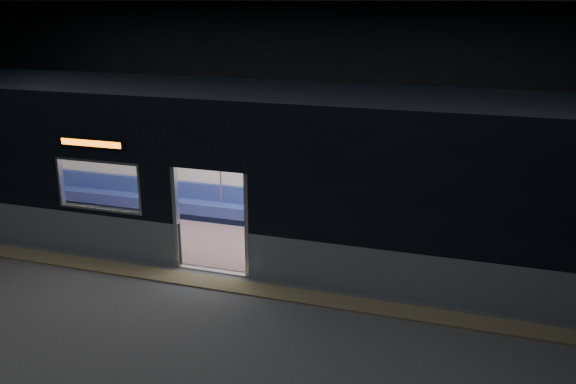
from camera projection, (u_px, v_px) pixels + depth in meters
The scene contains 7 objects.
station_floor at pixel (188, 295), 10.89m from camera, with size 24.00×14.00×0.01m, color #47494C.
station_envelope at pixel (177, 90), 9.77m from camera, with size 24.00×14.00×5.00m.
tactile_strip at pixel (202, 281), 11.38m from camera, with size 22.80×0.50×0.03m, color #8C7F59.
metro_car at pixel (240, 161), 12.63m from camera, with size 18.00×3.04×3.35m.
passenger at pixel (461, 217), 12.55m from camera, with size 0.37×0.64×1.29m.
handbag at pixel (460, 225), 12.39m from camera, with size 0.26×0.22×0.13m, color black.
transit_map at pixel (351, 170), 13.32m from camera, with size 1.03×0.03×0.67m, color white.
Camera 1 is at (4.73, -8.78, 5.06)m, focal length 38.00 mm.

